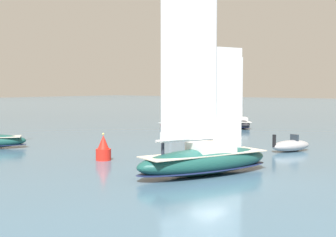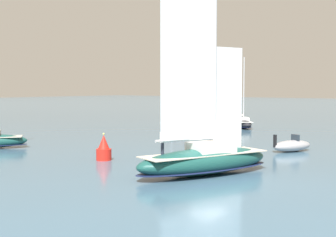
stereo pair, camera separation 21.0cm
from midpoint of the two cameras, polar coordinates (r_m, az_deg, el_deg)
The scene contains 6 objects.
ground_plane at distance 30.63m, azimuth 4.67°, elevation -6.80°, with size 400.00×400.00×0.00m, color #42667F.
sailboat_main at distance 30.46m, azimuth 4.71°, elevation -4.76°, with size 10.49×6.10×13.91m.
sailboat_moored_near_marina at distance 65.56m, azimuth 9.18°, elevation -0.54°, with size 6.65×6.07×9.70m.
sailboat_moored_mid_channel at distance 61.10m, azimuth 0.75°, elevation -0.90°, with size 4.13×6.20×8.34m.
motor_tender at distance 42.49m, azimuth 14.98°, elevation -3.22°, with size 4.44×3.11×1.58m.
channel_buoy at distance 36.50m, azimuth -7.67°, elevation -3.75°, with size 1.18×1.18×2.12m.
Camera 2 is at (-25.19, -16.47, 5.68)m, focal length 50.00 mm.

